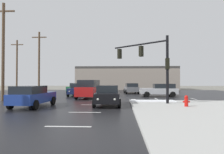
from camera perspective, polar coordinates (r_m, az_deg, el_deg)
ground_plane at (r=22.96m, az=-3.05°, el=-5.95°), size 120.00×120.00×0.00m
road_asphalt at (r=22.96m, az=-3.05°, el=-5.92°), size 44.00×44.00×0.02m
snow_strip_curbside at (r=19.04m, az=10.94°, el=-6.43°), size 4.00×1.60×0.06m
lane_markings at (r=21.50m, az=-0.21°, el=-6.22°), size 36.15×36.15×0.01m
traffic_signal_mast at (r=18.45m, az=10.28°, el=4.95°), size 4.53×4.09×5.51m
fire_hydrant at (r=15.82m, az=19.63°, el=-6.15°), size 0.48×0.26×0.79m
strip_building_background at (r=47.94m, az=3.96°, el=-0.37°), size 22.10×8.00×5.06m
suv_red at (r=23.29m, az=-6.29°, el=-3.19°), size 2.46×4.95×2.03m
sedan_navy at (r=27.51m, az=-9.23°, el=-3.35°), size 2.05×4.55×1.58m
sedan_grey at (r=32.32m, az=5.26°, el=-3.01°), size 2.30×4.64×1.58m
sedan_black at (r=16.68m, az=-1.31°, el=-4.86°), size 2.18×4.60×1.58m
sedan_silver at (r=26.45m, az=12.94°, el=-3.42°), size 4.55×2.05×1.58m
sedan_green at (r=34.91m, az=-9.83°, el=-2.86°), size 2.23×4.62×1.58m
sedan_blue at (r=16.55m, az=-20.91°, el=-4.82°), size 2.23×4.62×1.58m
utility_pole_mid at (r=23.13m, az=-27.59°, el=6.65°), size 2.20×0.28×9.59m
utility_pole_far at (r=33.29m, az=-19.31°, el=4.04°), size 2.20×0.28×9.33m
utility_pole_distant at (r=40.75m, az=-24.55°, el=3.06°), size 2.20×0.28×9.20m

